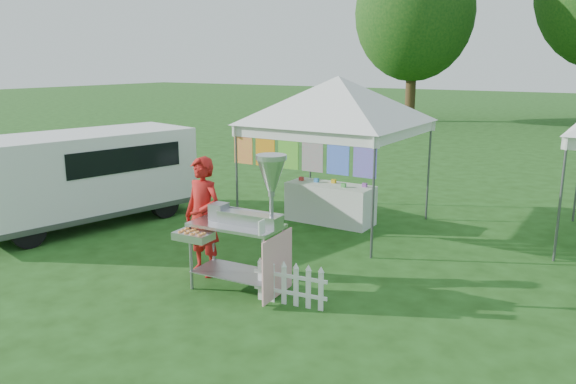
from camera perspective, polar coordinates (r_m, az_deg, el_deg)
The scene contains 8 objects.
ground at distance 8.74m, azimuth -5.92°, elevation -8.92°, with size 120.00×120.00×0.00m, color #1E4313.
canopy_main at distance 11.06m, azimuth 5.13°, elevation 11.61°, with size 4.24×4.24×3.45m.
tree_left at distance 32.39m, azimuth 12.71°, elevation 17.39°, with size 6.40×6.40×9.53m.
donut_cart at distance 7.88m, azimuth -4.04°, elevation -2.13°, with size 1.46×1.10×2.04m.
vendor at distance 8.76m, azimuth -8.63°, elevation -2.50°, with size 0.68×0.45×1.87m, color #AB1815.
cargo_van at distance 12.20m, azimuth -19.76°, elevation 1.65°, with size 2.76×4.78×1.87m.
picket_fence at distance 7.77m, azimuth 0.20°, elevation -9.48°, with size 1.07×0.19×0.56m.
display_table at distance 11.64m, azimuth 4.29°, elevation -1.16°, with size 1.80×0.70×0.81m, color white.
Camera 1 is at (5.04, -6.35, 3.28)m, focal length 35.00 mm.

